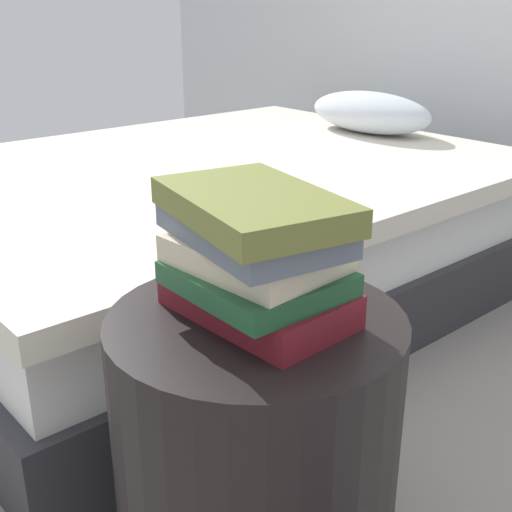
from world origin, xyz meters
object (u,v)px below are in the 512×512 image
object	(u,v)px
book_forest	(257,278)
book_cream	(257,253)
bed	(217,226)
side_table	(256,459)
book_maroon	(257,299)
book_slate	(250,228)
book_olive	(253,205)

from	to	relation	value
book_forest	book_cream	world-z (taller)	book_cream
book_cream	bed	bearing A→B (deg)	141.57
side_table	book_forest	xyz separation A→B (m)	(0.01, -0.01, 0.33)
bed	book_maroon	size ratio (longest dim) A/B	7.52
book_maroon	book_slate	size ratio (longest dim) A/B	1.00
book_olive	book_forest	bearing A→B (deg)	83.69
bed	book_olive	distance (m)	1.38
book_forest	bed	bearing A→B (deg)	146.45
book_maroon	book_forest	bearing A→B (deg)	-45.67
side_table	book_maroon	world-z (taller)	book_maroon
side_table	book_maroon	size ratio (longest dim) A/B	1.86
side_table	book_maroon	xyz separation A→B (m)	(-0.01, 0.01, 0.29)
book_forest	book_olive	size ratio (longest dim) A/B	0.80
book_slate	book_forest	bearing A→B (deg)	11.67
bed	book_olive	bearing A→B (deg)	-35.16
book_forest	book_olive	bearing A→B (deg)	-106.82
side_table	book_slate	xyz separation A→B (m)	(-0.00, -0.01, 0.40)
side_table	book_olive	bearing A→B (deg)	-56.16
side_table	bed	bearing A→B (deg)	149.28
book_slate	side_table	bearing A→B (deg)	64.27
bed	book_slate	xyz separation A→B (m)	(1.10, -0.67, 0.43)
book_maroon	book_slate	distance (m)	0.12
book_forest	book_olive	distance (m)	0.11
book_maroon	book_forest	size ratio (longest dim) A/B	1.20
side_table	book_olive	distance (m)	0.44
book_maroon	book_forest	world-z (taller)	book_forest
bed	side_table	bearing A→B (deg)	-34.89
book_maroon	book_forest	distance (m)	0.05
side_table	book_olive	size ratio (longest dim) A/B	1.78
book_olive	side_table	bearing A→B (deg)	131.53
book_forest	book_slate	bearing A→B (deg)	-176.32
book_olive	book_cream	bearing A→B (deg)	118.60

